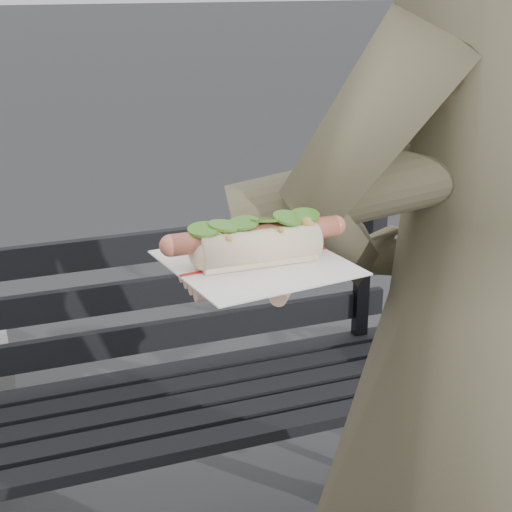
# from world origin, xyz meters

# --- Properties ---
(park_bench) EXTENTS (1.50, 0.44, 0.88)m
(park_bench) POSITION_xyz_m (-0.05, 0.94, 0.52)
(park_bench) COLOR black
(park_bench) RESTS_ON ground
(person) EXTENTS (0.74, 0.53, 1.88)m
(person) POSITION_xyz_m (0.29, 0.08, 0.94)
(person) COLOR #4E4D34
(person) RESTS_ON ground
(held_hotdog) EXTENTS (0.63, 0.32, 0.20)m
(held_hotdog) POSITION_xyz_m (0.08, 0.03, 1.24)
(held_hotdog) COLOR #4E4D34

